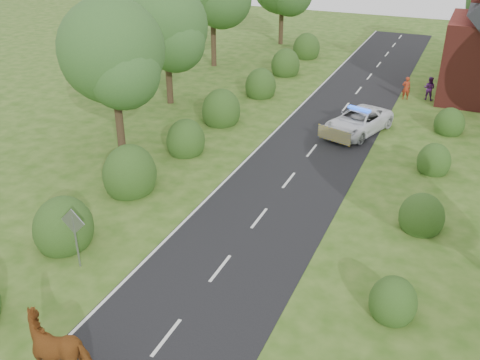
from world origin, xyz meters
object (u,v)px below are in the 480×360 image
at_px(police_van, 358,122).
at_px(pedestrian_red, 406,88).
at_px(road_sign, 74,230).
at_px(cow, 62,349).
at_px(pedestrian_purple, 429,88).

relative_size(police_van, pedestrian_red, 3.47).
relative_size(road_sign, cow, 1.02).
relative_size(road_sign, pedestrian_red, 1.54).
xyz_separation_m(road_sign, pedestrian_purple, (9.95, 25.94, -0.82)).
bearing_deg(pedestrian_red, pedestrian_purple, -176.90).
distance_m(cow, pedestrian_red, 30.25).
bearing_deg(pedestrian_purple, police_van, 81.46).
relative_size(cow, pedestrian_red, 1.51).
distance_m(cow, police_van, 22.40).
xyz_separation_m(road_sign, police_van, (6.72, 17.71, -0.93)).
bearing_deg(road_sign, police_van, 69.23).
xyz_separation_m(road_sign, pedestrian_red, (8.45, 25.37, -0.83)).
height_order(police_van, pedestrian_purple, pedestrian_purple).
distance_m(road_sign, police_van, 18.96).
bearing_deg(cow, pedestrian_purple, 152.66).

